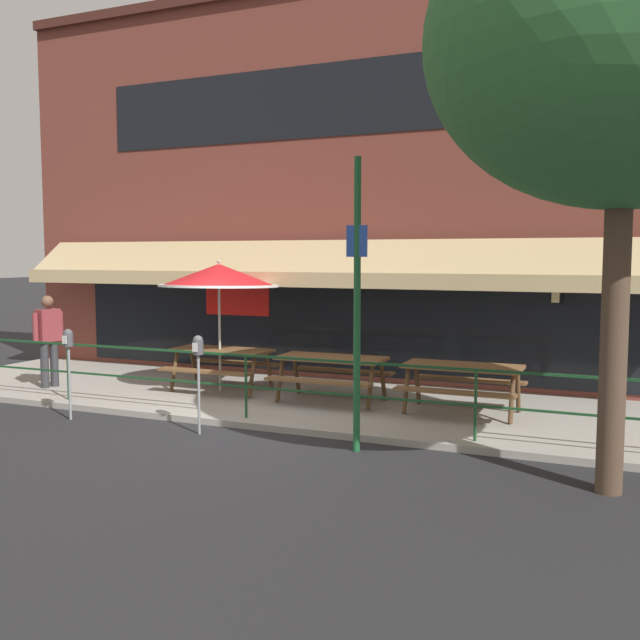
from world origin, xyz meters
TOP-DOWN VIEW (x-y plane):
  - ground_plane at (0.00, 0.00)m, footprint 120.00×120.00m
  - patio_deck at (0.00, 2.00)m, footprint 15.00×4.00m
  - restaurant_building at (0.00, 4.23)m, footprint 15.00×1.60m
  - patio_railing at (0.00, 0.30)m, footprint 13.84×0.04m
  - picnic_table_left at (-1.46, 2.01)m, footprint 1.80×1.42m
  - picnic_table_centre at (0.74, 1.89)m, footprint 1.80×1.42m
  - picnic_table_right at (2.94, 1.86)m, footprint 1.80×1.42m
  - patio_umbrella_left at (-1.46, 1.96)m, footprint 2.14×2.14m
  - pedestrian_walking at (-4.60, 1.06)m, footprint 0.32×0.61m
  - parking_meter_near at (-2.65, -0.53)m, footprint 0.15×0.16m
  - parking_meter_far at (-0.32, -0.50)m, footprint 0.15×0.16m
  - street_sign_pole at (2.06, -0.45)m, footprint 0.28×0.09m
  - street_tree_curbside at (5.24, -0.98)m, footprint 4.14×3.72m

SIDE VIEW (x-z plane):
  - ground_plane at x=0.00m, z-range 0.00..0.00m
  - patio_deck at x=0.00m, z-range 0.00..0.10m
  - picnic_table_left at x=-1.46m, z-range 0.33..1.08m
  - picnic_table_centre at x=0.74m, z-range 0.33..1.08m
  - picnic_table_right at x=2.94m, z-range 0.33..1.08m
  - patio_railing at x=0.00m, z-range 0.32..1.28m
  - pedestrian_walking at x=-4.60m, z-range 0.20..1.91m
  - parking_meter_near at x=-2.65m, z-range 0.44..1.86m
  - parking_meter_far at x=-0.32m, z-range 0.44..1.86m
  - street_sign_pole at x=2.06m, z-range 0.06..3.85m
  - patio_umbrella_left at x=-1.46m, z-range 0.99..3.37m
  - restaurant_building at x=0.00m, z-range -0.03..7.87m
  - street_tree_curbside at x=5.24m, z-range 1.42..8.58m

